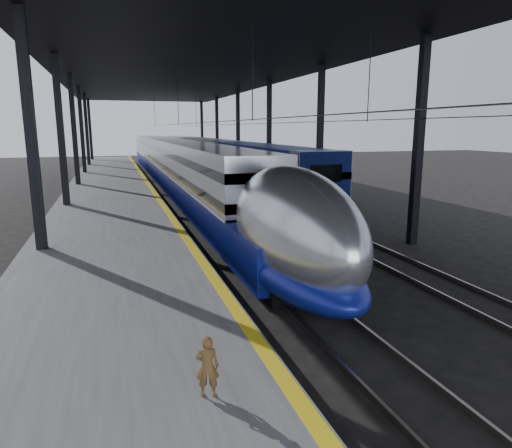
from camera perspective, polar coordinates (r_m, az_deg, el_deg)
name	(u,v)px	position (r m, az deg, el deg)	size (l,w,h in m)	color
ground	(238,308)	(13.61, -2.31, -10.46)	(160.00, 160.00, 0.00)	black
platform	(110,199)	(32.50, -17.73, 3.05)	(6.00, 80.00, 1.00)	#4C4C4F
yellow_strip	(152,190)	(32.53, -12.85, 4.22)	(0.30, 80.00, 0.01)	gold
rails	(225,199)	(33.47, -3.87, 3.10)	(6.52, 80.00, 0.16)	slate
canopy	(186,69)	(32.81, -8.76, 18.65)	(18.00, 75.00, 9.47)	black
tgv_train	(175,166)	(40.94, -10.12, 7.19)	(2.92, 65.20, 4.18)	#B8BAC0
second_train	(212,158)	(49.36, -5.50, 8.20)	(2.94, 56.05, 4.06)	navy
child	(207,366)	(7.53, -6.11, -17.28)	(0.37, 0.24, 1.02)	#51391B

